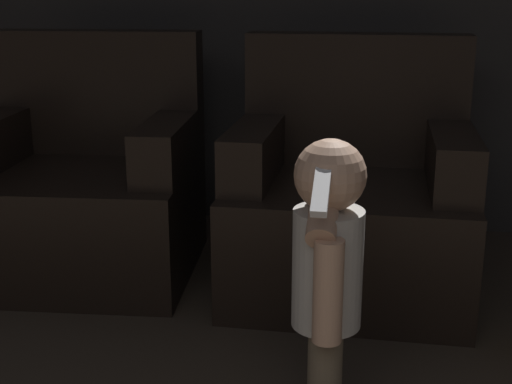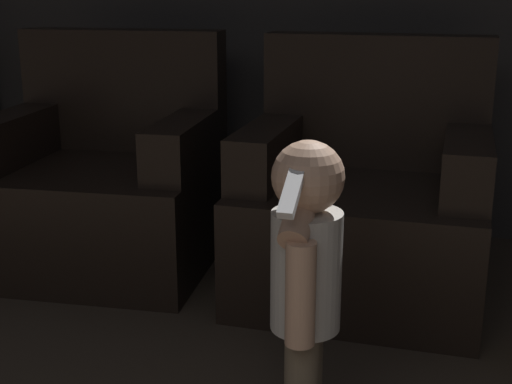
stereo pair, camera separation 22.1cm
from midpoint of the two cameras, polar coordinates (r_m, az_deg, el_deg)
name	(u,v)px [view 1 (the left image)]	position (r m, az deg, el deg)	size (l,w,h in m)	color
armchair_left	(85,190)	(3.00, -15.57, 0.14)	(0.94, 0.86, 0.95)	black
armchair_right	(350,203)	(2.72, 5.22, -0.94)	(0.88, 0.79, 0.95)	black
person_toddler	(327,269)	(1.74, 2.09, -6.27)	(0.17, 0.32, 0.79)	brown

